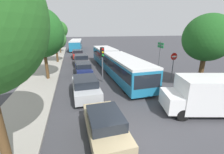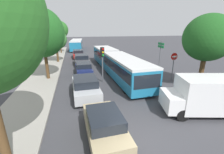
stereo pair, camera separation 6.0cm
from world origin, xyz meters
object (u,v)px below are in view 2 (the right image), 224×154
object	(u,v)px
queued_car_tan	(104,125)
queued_car_graphite	(82,60)
traffic_light	(102,57)
tree_right_near	(208,39)
queued_car_silver	(85,87)
queued_car_navy	(84,68)
tree_left_distant	(59,30)
articulated_bus	(115,61)
direction_sign_post	(161,50)
queued_car_red	(78,54)
tree_left_far	(56,39)
city_bus_rear	(77,44)
tree_left_mid	(42,33)
white_van	(209,95)
no_entry_sign	(173,63)

from	to	relation	value
queued_car_tan	queued_car_graphite	distance (m)	15.72
traffic_light	tree_right_near	world-z (taller)	tree_right_near
queued_car_silver	traffic_light	bearing A→B (deg)	-35.35
queued_car_navy	tree_left_distant	size ratio (longest dim) A/B	0.60
articulated_bus	direction_sign_post	bearing A→B (deg)	83.17
queued_car_graphite	queued_car_silver	bearing A→B (deg)	176.74
queued_car_red	tree_right_near	bearing A→B (deg)	-151.60
queued_car_tan	tree_left_far	distance (m)	19.04
city_bus_rear	tree_right_near	distance (m)	30.86
queued_car_silver	tree_left_mid	size ratio (longest dim) A/B	0.64
queued_car_silver	queued_car_navy	size ratio (longest dim) A/B	1.11
traffic_light	tree_left_distant	distance (m)	20.93
traffic_light	tree_left_mid	size ratio (longest dim) A/B	0.49
queued_car_tan	tree_left_far	size ratio (longest dim) A/B	0.76
tree_right_near	queued_car_tan	bearing A→B (deg)	-155.98
city_bus_rear	traffic_light	world-z (taller)	traffic_light
queued_car_graphite	tree_left_far	xyz separation A→B (m)	(-3.48, 2.76, 2.78)
queued_car_tan	traffic_light	xyz separation A→B (m)	(1.45, 7.82, 1.82)
city_bus_rear	traffic_light	size ratio (longest dim) A/B	3.36
direction_sign_post	white_van	bearing A→B (deg)	79.10
tree_left_mid	tree_left_distant	size ratio (longest dim) A/B	1.04
queued_car_red	traffic_light	distance (m)	14.02
city_bus_rear	direction_sign_post	size ratio (longest dim) A/B	3.17
queued_car_red	white_van	bearing A→B (deg)	-163.14
queued_car_navy	direction_sign_post	world-z (taller)	direction_sign_post
queued_car_graphite	direction_sign_post	bearing A→B (deg)	-121.01
queued_car_silver	queued_car_navy	xyz separation A→B (m)	(0.29, 5.97, -0.08)
queued_car_navy	no_entry_sign	size ratio (longest dim) A/B	1.41
tree_left_mid	city_bus_rear	bearing A→B (deg)	81.17
queued_car_silver	tree_right_near	size ratio (longest dim) A/B	0.71
no_entry_sign	queued_car_red	bearing A→B (deg)	-150.33
queued_car_tan	queued_car_navy	world-z (taller)	queued_car_navy
queued_car_navy	white_van	size ratio (longest dim) A/B	0.74
queued_car_navy	tree_right_near	bearing A→B (deg)	-125.87
no_entry_sign	tree_right_near	xyz separation A→B (m)	(1.30, -2.20, 2.33)
queued_car_graphite	no_entry_sign	bearing A→B (deg)	-139.32
white_van	tree_left_mid	world-z (taller)	tree_left_mid
queued_car_graphite	tree_left_distant	size ratio (longest dim) A/B	0.67
city_bus_rear	white_van	xyz separation A→B (m)	(6.80, -32.84, -0.16)
queued_car_navy	tree_left_mid	size ratio (longest dim) A/B	0.57
city_bus_rear	queued_car_navy	bearing A→B (deg)	-174.99
tree_left_far	queued_car_silver	bearing A→B (deg)	-76.95
queued_car_graphite	tree_left_far	bearing A→B (deg)	50.22
tree_left_mid	queued_car_red	bearing A→B (deg)	73.29
articulated_bus	queued_car_tan	xyz separation A→B (m)	(-3.55, -10.96, -0.68)
queued_car_tan	no_entry_sign	distance (m)	10.54
city_bus_rear	queued_car_navy	world-z (taller)	city_bus_rear
queued_car_silver	tree_left_far	world-z (taller)	tree_left_far
tree_left_mid	no_entry_sign	bearing A→B (deg)	-16.12
city_bus_rear	queued_car_graphite	distance (m)	17.68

